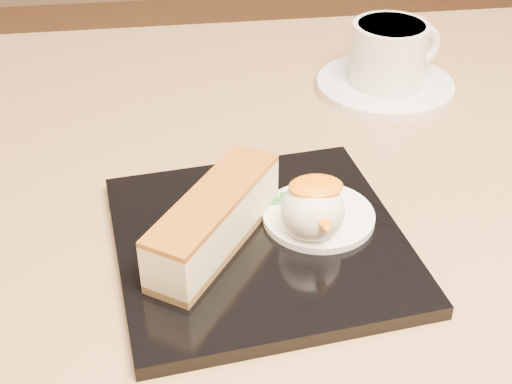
{
  "coord_description": "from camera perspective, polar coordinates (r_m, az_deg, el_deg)",
  "views": [
    {
      "loc": [
        -0.1,
        -0.5,
        1.08
      ],
      "look_at": [
        -0.04,
        -0.05,
        0.76
      ],
      "focal_mm": 50.0,
      "sensor_mm": 36.0,
      "label": 1
    }
  ],
  "objects": [
    {
      "name": "mango_sauce",
      "position": [
        0.53,
        4.81,
        0.45
      ],
      "size": [
        0.04,
        0.03,
        0.01
      ],
      "primitive_type": "ellipsoid",
      "color": "orange",
      "rests_on": "ice_cream_scoop"
    },
    {
      "name": "coffee_cup",
      "position": [
        0.79,
        10.69,
        10.95
      ],
      "size": [
        0.11,
        0.08,
        0.07
      ],
      "rotation": [
        0.0,
        0.0,
        0.32
      ],
      "color": "white",
      "rests_on": "saucer"
    },
    {
      "name": "saucer",
      "position": [
        0.8,
        10.27,
        8.38
      ],
      "size": [
        0.15,
        0.15,
        0.01
      ],
      "primitive_type": "cylinder",
      "color": "white",
      "rests_on": "table"
    },
    {
      "name": "cream_smear",
      "position": [
        0.57,
        5.02,
        -1.93
      ],
      "size": [
        0.09,
        0.09,
        0.01
      ],
      "primitive_type": "cylinder",
      "color": "white",
      "rests_on": "dessert_plate"
    },
    {
      "name": "cheesecake",
      "position": [
        0.54,
        -3.35,
        -2.26
      ],
      "size": [
        0.11,
        0.14,
        0.05
      ],
      "rotation": [
        0.0,
        0.0,
        0.96
      ],
      "color": "brown",
      "rests_on": "dessert_plate"
    },
    {
      "name": "mint_sprig",
      "position": [
        0.59,
        1.74,
        -0.43
      ],
      "size": [
        0.03,
        0.02,
        0.0
      ],
      "color": "#297D2A",
      "rests_on": "cream_smear"
    },
    {
      "name": "ice_cream_scoop",
      "position": [
        0.54,
        4.55,
        -1.44
      ],
      "size": [
        0.05,
        0.05,
        0.05
      ],
      "primitive_type": "sphere",
      "color": "white",
      "rests_on": "cream_smear"
    },
    {
      "name": "table",
      "position": [
        0.72,
        2.81,
        -10.19
      ],
      "size": [
        0.8,
        0.8,
        0.72
      ],
      "color": "black",
      "rests_on": "ground"
    },
    {
      "name": "dessert_plate",
      "position": [
        0.56,
        0.28,
        -4.01
      ],
      "size": [
        0.24,
        0.24,
        0.01
      ],
      "primitive_type": "cube",
      "rotation": [
        0.0,
        0.0,
        0.12
      ],
      "color": "black",
      "rests_on": "table"
    }
  ]
}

